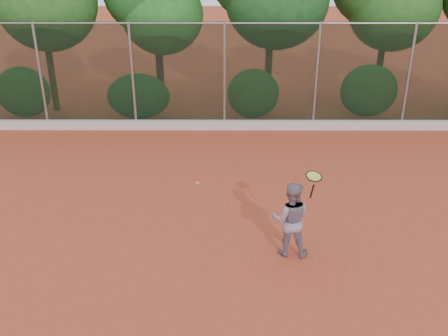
{
  "coord_description": "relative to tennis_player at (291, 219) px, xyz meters",
  "views": [
    {
      "loc": [
        0.03,
        -9.0,
        5.88
      ],
      "look_at": [
        0.0,
        1.0,
        1.25
      ],
      "focal_mm": 40.0,
      "sensor_mm": 36.0,
      "label": 1
    }
  ],
  "objects": [
    {
      "name": "chainlink_fence",
      "position": [
        -1.33,
        7.44,
        1.06
      ],
      "size": [
        24.09,
        0.09,
        3.5
      ],
      "color": "black",
      "rests_on": "ground"
    },
    {
      "name": "tennis_player",
      "position": [
        0.0,
        0.0,
        0.0
      ],
      "size": [
        0.84,
        0.69,
        1.6
      ],
      "primitive_type": "imported",
      "rotation": [
        0.0,
        0.0,
        3.02
      ],
      "color": "gray",
      "rests_on": "ground"
    },
    {
      "name": "ground",
      "position": [
        -1.33,
        0.44,
        -0.8
      ],
      "size": [
        80.0,
        80.0,
        0.0
      ],
      "primitive_type": "plane",
      "color": "#B04229",
      "rests_on": "ground"
    },
    {
      "name": "tennis_ball_in_flight",
      "position": [
        -1.81,
        -0.36,
        0.99
      ],
      "size": [
        0.06,
        0.06,
        0.06
      ],
      "color": "gold",
      "rests_on": "ground"
    },
    {
      "name": "concrete_curb",
      "position": [
        -1.33,
        7.26,
        -0.65
      ],
      "size": [
        24.0,
        0.2,
        0.3
      ],
      "primitive_type": "cube",
      "color": "beige",
      "rests_on": "ground"
    },
    {
      "name": "tennis_racket",
      "position": [
        0.37,
        -0.13,
        0.98
      ],
      "size": [
        0.41,
        0.41,
        0.57
      ],
      "color": "black",
      "rests_on": "ground"
    }
  ]
}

